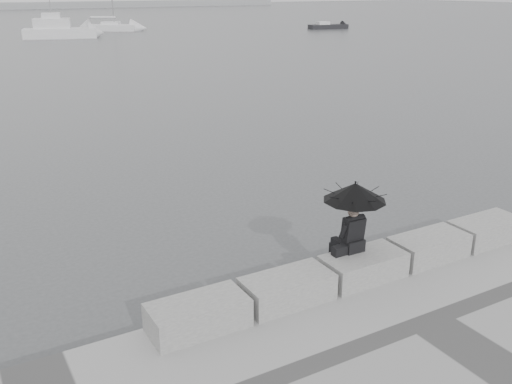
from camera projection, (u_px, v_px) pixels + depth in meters
ground at (346, 291)px, 11.36m from camera, size 360.00×360.00×0.00m
stone_block_far_left at (198, 315)px, 9.15m from camera, size 1.60×0.80×0.50m
stone_block_left at (287, 289)px, 9.95m from camera, size 1.60×0.80×0.50m
stone_block_centre at (363, 267)px, 10.74m from camera, size 1.60×0.80×0.50m
stone_block_right at (429, 247)px, 11.53m from camera, size 1.60×0.80×0.50m
stone_block_far_right at (486, 231)px, 12.32m from camera, size 1.60×0.80×0.50m
seated_person at (355, 201)px, 10.49m from camera, size 1.18×1.18×1.39m
bag at (340, 251)px, 10.61m from camera, size 0.28×0.16×0.18m
sailboat_right at (111, 27)px, 75.98m from camera, size 6.93×5.49×12.90m
motor_cruiser at (60, 30)px, 65.40m from camera, size 8.47×4.78×4.50m
small_motorboat at (328, 27)px, 79.46m from camera, size 5.76×2.41×1.10m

